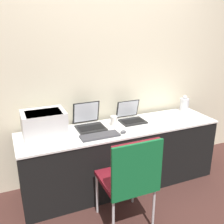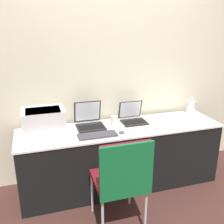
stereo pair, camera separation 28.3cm
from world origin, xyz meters
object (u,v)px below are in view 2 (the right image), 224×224
laptop_right (133,117)px  mouse (122,132)px  external_keyboard (97,135)px  chair (122,176)px  laptop_left (90,121)px  coffee_cup (114,121)px  metal_pitcher (191,106)px  printer (44,120)px

laptop_right → mouse: laptop_right is taller
external_keyboard → chair: bearing=-81.5°
laptop_left → chair: bearing=-83.3°
laptop_right → coffee_cup: laptop_right is taller
coffee_cup → mouse: bearing=-88.6°
external_keyboard → mouse: size_ratio=6.31×
chair → laptop_left: bearing=96.7°
laptop_left → metal_pitcher: laptop_left is taller
laptop_right → external_keyboard: laptop_right is taller
printer → laptop_left: laptop_left is taller
printer → chair: size_ratio=0.46×
printer → coffee_cup: bearing=-1.5°
laptop_right → chair: 0.94m
coffee_cup → metal_pitcher: bearing=6.1°
coffee_cup → mouse: coffee_cup is taller
external_keyboard → coffee_cup: size_ratio=3.55×
laptop_left → mouse: bearing=-48.0°
mouse → metal_pitcher: metal_pitcher is taller
metal_pitcher → chair: metal_pitcher is taller
external_keyboard → laptop_right: bearing=29.6°
external_keyboard → mouse: 0.26m
printer → coffee_cup: (0.76, -0.02, -0.08)m
printer → metal_pitcher: size_ratio=2.03×
printer → mouse: (0.77, -0.26, -0.13)m
laptop_right → mouse: size_ratio=4.44×
metal_pitcher → printer: bearing=-177.1°
laptop_right → mouse: bearing=-128.9°
coffee_cup → chair: (-0.17, -0.76, -0.21)m
printer → external_keyboard: 0.58m
laptop_left → external_keyboard: size_ratio=0.80×
external_keyboard → metal_pitcher: size_ratio=1.90×
laptop_right → external_keyboard: (-0.49, -0.28, -0.04)m
metal_pitcher → mouse: bearing=-161.6°
laptop_left → chair: size_ratio=0.34×
metal_pitcher → chair: size_ratio=0.23×
laptop_left → metal_pitcher: size_ratio=1.51×
metal_pitcher → laptop_right: bearing=-176.3°
mouse → metal_pitcher: 1.10m
laptop_right → chair: size_ratio=0.30×
laptop_left → laptop_right: bearing=-0.7°
laptop_right → metal_pitcher: laptop_right is taller
printer → laptop_right: printer is taller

